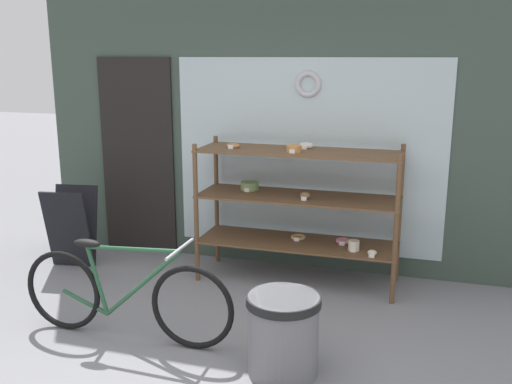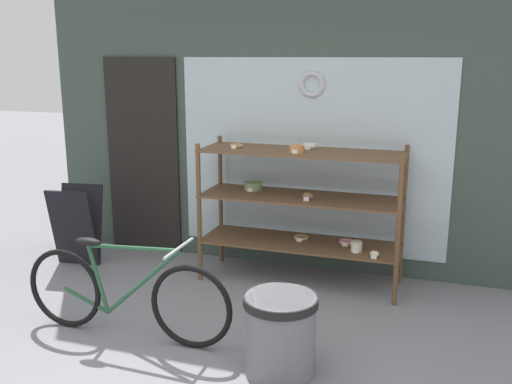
% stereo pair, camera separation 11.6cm
% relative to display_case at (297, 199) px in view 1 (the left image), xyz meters
% --- Properties ---
extents(storefront_facade, '(5.31, 0.13, 3.66)m').
position_rel_display_case_xyz_m(storefront_facade, '(-0.24, 0.43, 0.96)').
color(storefront_facade, '#3D4C42').
rests_on(storefront_facade, ground_plane).
extents(display_case, '(1.88, 0.59, 1.33)m').
position_rel_display_case_xyz_m(display_case, '(0.00, 0.00, 0.00)').
color(display_case, brown).
rests_on(display_case, ground_plane).
extents(bicycle, '(1.74, 0.46, 0.78)m').
position_rel_display_case_xyz_m(bicycle, '(-0.99, -1.51, -0.46)').
color(bicycle, black).
rests_on(bicycle, ground_plane).
extents(sandwich_board, '(0.50, 0.44, 0.81)m').
position_rel_display_case_xyz_m(sandwich_board, '(-2.28, -0.28, -0.39)').
color(sandwich_board, black).
rests_on(sandwich_board, ground_plane).
extents(trash_bin, '(0.51, 0.51, 0.56)m').
position_rel_display_case_xyz_m(trash_bin, '(0.28, -1.64, -0.50)').
color(trash_bin, slate).
rests_on(trash_bin, ground_plane).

